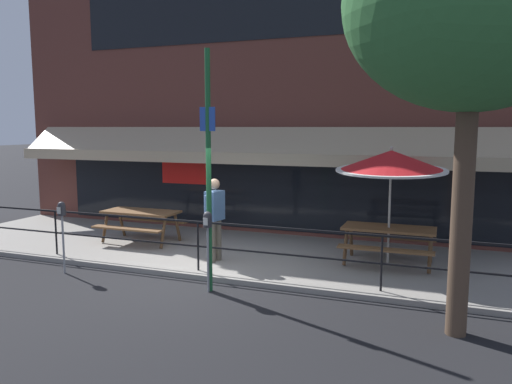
% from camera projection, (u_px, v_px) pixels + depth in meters
% --- Properties ---
extents(ground_plane, '(120.00, 120.00, 0.00)m').
position_uv_depth(ground_plane, '(191.00, 280.00, 9.38)').
color(ground_plane, black).
extents(patio_deck, '(15.00, 4.00, 0.10)m').
position_uv_depth(patio_deck, '(233.00, 252.00, 11.22)').
color(patio_deck, gray).
rests_on(patio_deck, ground).
extents(restaurant_building, '(15.00, 1.60, 8.14)m').
position_uv_depth(restaurant_building, '(267.00, 80.00, 12.77)').
color(restaurant_building, brown).
rests_on(restaurant_building, ground).
extents(patio_railing, '(13.84, 0.04, 0.97)m').
position_uv_depth(patio_railing, '(198.00, 235.00, 9.55)').
color(patio_railing, black).
rests_on(patio_railing, patio_deck).
extents(picnic_table_left, '(1.80, 1.42, 0.76)m').
position_uv_depth(picnic_table_left, '(141.00, 217.00, 11.90)').
color(picnic_table_left, brown).
rests_on(picnic_table_left, patio_deck).
extents(picnic_table_centre, '(1.80, 1.42, 0.76)m').
position_uv_depth(picnic_table_centre, '(389.00, 235.00, 9.96)').
color(picnic_table_centre, brown).
rests_on(picnic_table_centre, patio_deck).
extents(patio_umbrella_centre, '(2.14, 2.14, 2.38)m').
position_uv_depth(patio_umbrella_centre, '(391.00, 161.00, 9.75)').
color(patio_umbrella_centre, '#B7B2A8').
rests_on(patio_umbrella_centre, patio_deck).
extents(pedestrian_walking, '(0.31, 0.61, 1.71)m').
position_uv_depth(pedestrian_walking, '(215.00, 215.00, 10.19)').
color(pedestrian_walking, '#665B4C').
rests_on(pedestrian_walking, patio_deck).
extents(parking_meter_near, '(0.15, 0.16, 1.42)m').
position_uv_depth(parking_meter_near, '(62.00, 216.00, 9.64)').
color(parking_meter_near, gray).
rests_on(parking_meter_near, ground).
extents(parking_meter_far, '(0.15, 0.16, 1.42)m').
position_uv_depth(parking_meter_far, '(208.00, 227.00, 8.52)').
color(parking_meter_far, gray).
rests_on(parking_meter_far, ground).
extents(street_sign_pole, '(0.28, 0.09, 4.14)m').
position_uv_depth(street_sign_pole, '(209.00, 170.00, 8.46)').
color(street_sign_pole, '#1E6033').
rests_on(street_sign_pole, ground).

